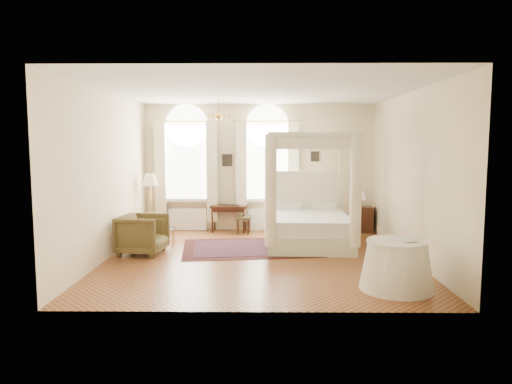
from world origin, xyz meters
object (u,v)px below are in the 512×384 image
at_px(stool, 243,219).
at_px(armchair, 143,234).
at_px(nightstand, 364,219).
at_px(writing_desk, 229,209).
at_px(coffee_table, 161,230).
at_px(side_table, 397,265).
at_px(canopy_bed, 309,220).
at_px(floor_lamp, 150,183).

height_order(stool, armchair, armchair).
distance_m(nightstand, armchair, 5.66).
xyz_separation_m(writing_desk, coffee_table, (-1.38, -1.74, -0.22)).
bearing_deg(side_table, writing_desk, 122.22).
height_order(canopy_bed, stool, canopy_bed).
distance_m(writing_desk, floor_lamp, 2.10).
xyz_separation_m(nightstand, writing_desk, (-3.49, 0.00, 0.26)).
bearing_deg(canopy_bed, writing_desk, 140.66).
bearing_deg(armchair, nightstand, -57.15).
height_order(stool, coffee_table, stool).
xyz_separation_m(nightstand, coffee_table, (-4.88, -1.74, 0.04)).
xyz_separation_m(canopy_bed, writing_desk, (-1.91, 1.56, 0.02)).
relative_size(nightstand, stool, 1.54).
bearing_deg(writing_desk, stool, -27.03).
height_order(nightstand, coffee_table, nightstand).
bearing_deg(nightstand, side_table, -96.47).
distance_m(nightstand, stool, 3.12).
bearing_deg(armchair, writing_desk, -26.14).
bearing_deg(coffee_table, writing_desk, 51.55).
distance_m(canopy_bed, side_table, 3.31).
height_order(nightstand, side_table, side_table).
relative_size(nightstand, floor_lamp, 0.43).
distance_m(canopy_bed, writing_desk, 2.47).
relative_size(nightstand, armchair, 0.73).
relative_size(armchair, coffee_table, 1.42).
bearing_deg(floor_lamp, writing_desk, 15.03).
bearing_deg(canopy_bed, armchair, -166.08).
bearing_deg(floor_lamp, armchair, -81.25).
xyz_separation_m(nightstand, side_table, (-0.53, -4.70, 0.05)).
bearing_deg(stool, floor_lamp, -172.12).
distance_m(canopy_bed, nightstand, 2.24).
xyz_separation_m(writing_desk, stool, (0.38, -0.20, -0.23)).
height_order(writing_desk, armchair, armchair).
xyz_separation_m(stool, side_table, (2.58, -4.50, 0.02)).
bearing_deg(side_table, floor_lamp, 139.31).
bearing_deg(nightstand, floor_lamp, -174.58).
relative_size(nightstand, writing_desk, 0.70).
relative_size(canopy_bed, armchair, 2.77).
height_order(stool, side_table, side_table).
bearing_deg(writing_desk, coffee_table, -128.45).
bearing_deg(nightstand, coffee_table, -160.33).
xyz_separation_m(nightstand, armchair, (-5.10, -2.44, 0.08)).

